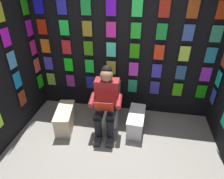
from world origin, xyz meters
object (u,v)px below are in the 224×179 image
Objects in this scene: person_reading at (106,101)px; comic_longbox_far at (65,119)px; comic_longbox_near at (136,121)px; toilet at (108,107)px.

person_reading is 0.85m from comic_longbox_far.
comic_longbox_near is at bearing 176.96° from comic_longbox_far.
toilet is 0.80m from comic_longbox_far.
comic_longbox_far is at bearing 10.88° from comic_longbox_near.
toilet is at bearing -90.38° from person_reading.
comic_longbox_near is (-0.52, 0.13, -0.15)m from toilet.
comic_longbox_near is (-0.51, -0.10, -0.43)m from person_reading.
person_reading is at bearing 89.62° from toilet.
person_reading reaches higher than toilet.
person_reading is at bearing 13.77° from comic_longbox_near.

